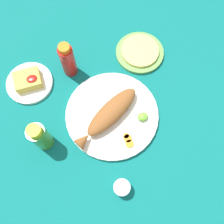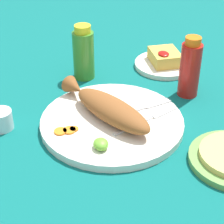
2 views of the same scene
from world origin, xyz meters
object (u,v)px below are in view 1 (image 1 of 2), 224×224
Objects in this scene: fork_near at (98,96)px; side_plate_fries at (30,83)px; hot_sauce_bottle_green at (40,137)px; tortilla_plate at (140,53)px; main_plate at (112,115)px; hot_sauce_bottle_red at (68,60)px; fried_fish at (109,114)px; fork_far at (109,92)px; salt_cup at (122,188)px.

fork_near is 0.27m from side_plate_fries.
hot_sauce_bottle_green is 0.81× the size of tortilla_plate.
main_plate is 2.17× the size of hot_sauce_bottle_green.
hot_sauce_bottle_red reaches higher than fork_near.
fork_near is at bearing 70.47° from fried_fish.
hot_sauce_bottle_green is at bearing 87.04° from fork_far.
fork_near is at bearing 109.53° from main_plate.
main_plate is 1.76× the size of tortilla_plate.
hot_sauce_bottle_red is at bearing 9.69° from fork_near.
hot_sauce_bottle_green is 0.31m from salt_cup.
fork_far is 0.91× the size of tortilla_plate.
fried_fish is 0.10m from fork_far.
hot_sauce_bottle_green is (-0.25, -0.02, 0.06)m from main_plate.
hot_sauce_bottle_green is at bearing 154.65° from fried_fish.
salt_cup is at bearing 161.12° from fork_near.
fork_far is 0.21m from tortilla_plate.
fork_near is 0.17m from hot_sauce_bottle_red.
fork_near reaches higher than side_plate_fries.
side_plate_fries is (-0.23, 0.14, -0.01)m from fork_near.
hot_sauce_bottle_green is (-0.15, -0.25, -0.00)m from hot_sauce_bottle_red.
tortilla_plate is (0.44, 0.24, -0.07)m from hot_sauce_bottle_green.
hot_sauce_bottle_red is 0.85× the size of tortilla_plate.
tortilla_plate is (0.45, 0.00, 0.00)m from side_plate_fries.
fork_far reaches higher than main_plate.
main_plate is at bearing -176.35° from fork_near.
side_plate_fries is at bearing 114.66° from salt_cup.
fried_fish is 0.30m from tortilla_plate.
fried_fish is 5.08× the size of salt_cup.
hot_sauce_bottle_red is at bearing 80.55° from fried_fish.
fried_fish reaches higher than tortilla_plate.
tortilla_plate is at bearing 63.96° from salt_cup.
fork_near is at bearing 25.21° from hot_sauce_bottle_green.
fork_far is (0.03, 0.09, -0.02)m from fried_fish.
tortilla_plate is at bearing 29.21° from hot_sauce_bottle_green.
hot_sauce_bottle_red reaches higher than main_plate.
fried_fish is 0.25m from salt_cup.
fork_far is at bearing 79.49° from salt_cup.
hot_sauce_bottle_red is at bearing 113.48° from main_plate.
main_plate is at bearing 143.75° from fork_far.
salt_cup is 0.31× the size of side_plate_fries.
fried_fish is 0.24m from hot_sauce_bottle_green.
fried_fish is at bearing -70.01° from hot_sauce_bottle_red.
hot_sauce_bottle_red is (-0.11, 0.14, 0.06)m from fork_far.
hot_sauce_bottle_red reaches higher than side_plate_fries.
fried_fish is at bearing 82.37° from salt_cup.
main_plate is at bearing 5.56° from hot_sauce_bottle_green.
fork_far reaches higher than tortilla_plate.
hot_sauce_bottle_red is 0.92× the size of side_plate_fries.
main_plate is at bearing 79.66° from salt_cup.
fork_near is 0.33m from salt_cup.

